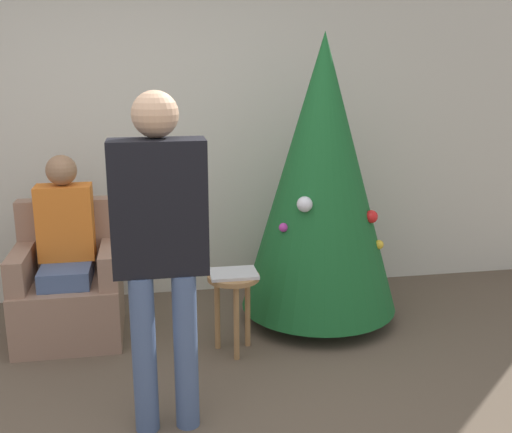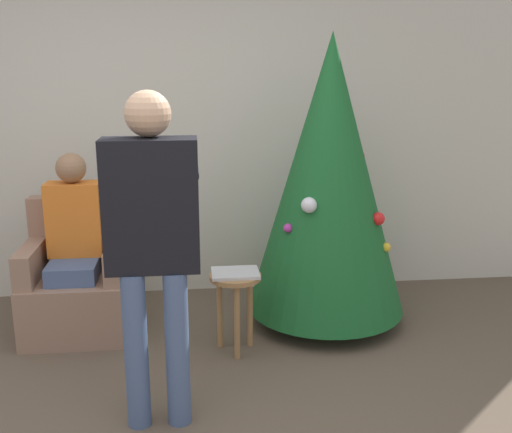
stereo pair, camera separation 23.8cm
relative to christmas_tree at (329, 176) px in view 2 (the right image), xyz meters
The scene contains 7 objects.
wall_back 1.44m from the christmas_tree, 148.69° to the left, with size 8.00×0.06×2.70m.
christmas_tree is the anchor object (origin of this frame).
armchair 1.88m from the christmas_tree, behind, with size 0.68×0.66×0.90m.
person_seated 1.77m from the christmas_tree, behind, with size 0.36×0.46×1.23m.
person_standing 1.59m from the christmas_tree, 135.32° to the right, with size 0.47×0.57×1.68m.
side_stool 1.02m from the christmas_tree, 148.91° to the right, with size 0.33×0.33×0.52m.
laptop 0.95m from the christmas_tree, 148.91° to the right, with size 0.30×0.23×0.02m.
Camera 2 is at (0.27, -2.45, 1.80)m, focal length 42.00 mm.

